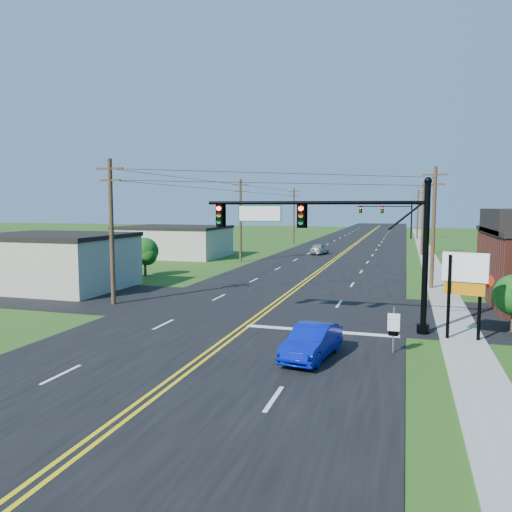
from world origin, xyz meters
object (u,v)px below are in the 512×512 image
(stop_sign, at_px, (487,285))
(route_sign, at_px, (394,327))
(signal_mast_main, at_px, (332,234))
(blue_car, at_px, (312,342))
(signal_mast_far, at_px, (387,214))

(stop_sign, bearing_deg, route_sign, -112.81)
(signal_mast_main, xyz_separation_m, blue_car, (0.04, -5.39, -4.08))
(signal_mast_main, bearing_deg, route_sign, -49.67)
(route_sign, bearing_deg, signal_mast_main, 130.59)
(signal_mast_main, xyz_separation_m, stop_sign, (8.17, 6.56, -3.19))
(signal_mast_far, xyz_separation_m, blue_car, (-0.06, -77.39, -3.87))
(route_sign, xyz_separation_m, stop_sign, (5.01, 10.28, 0.41))
(blue_car, relative_size, route_sign, 2.06)
(signal_mast_far, distance_m, route_sign, 75.86)
(blue_car, height_order, route_sign, route_sign)
(signal_mast_far, bearing_deg, signal_mast_main, -90.08)
(signal_mast_far, relative_size, route_sign, 5.55)
(route_sign, bearing_deg, signal_mast_far, 92.57)
(blue_car, bearing_deg, signal_mast_main, 99.39)
(signal_mast_main, distance_m, signal_mast_far, 72.00)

